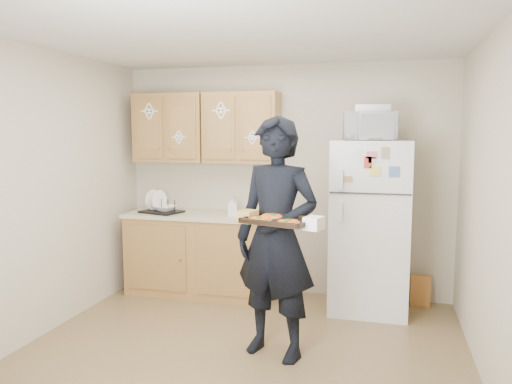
{
  "coord_description": "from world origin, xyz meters",
  "views": [
    {
      "loc": [
        1.1,
        -3.57,
        1.77
      ],
      "look_at": [
        0.04,
        0.45,
        1.28
      ],
      "focal_mm": 35.0,
      "sensor_mm": 36.0,
      "label": 1
    }
  ],
  "objects_px": {
    "baking_tray": "(280,221)",
    "microwave": "(369,126)",
    "dish_rack": "(162,205)",
    "person": "(276,238)",
    "refrigerator": "(370,226)"
  },
  "relations": [
    {
      "from": "microwave",
      "to": "person",
      "type": "bearing_deg",
      "value": -126.74
    },
    {
      "from": "baking_tray",
      "to": "microwave",
      "type": "xyz_separation_m",
      "value": [
        0.56,
        1.49,
        0.69
      ]
    },
    {
      "from": "refrigerator",
      "to": "dish_rack",
      "type": "bearing_deg",
      "value": -179.45
    },
    {
      "from": "refrigerator",
      "to": "person",
      "type": "bearing_deg",
      "value": -118.44
    },
    {
      "from": "microwave",
      "to": "baking_tray",
      "type": "bearing_deg",
      "value": -119.08
    },
    {
      "from": "refrigerator",
      "to": "microwave",
      "type": "distance_m",
      "value": 0.99
    },
    {
      "from": "microwave",
      "to": "dish_rack",
      "type": "height_order",
      "value": "microwave"
    },
    {
      "from": "microwave",
      "to": "dish_rack",
      "type": "bearing_deg",
      "value": 170.81
    },
    {
      "from": "microwave",
      "to": "dish_rack",
      "type": "relative_size",
      "value": 1.17
    },
    {
      "from": "baking_tray",
      "to": "microwave",
      "type": "height_order",
      "value": "microwave"
    },
    {
      "from": "dish_rack",
      "to": "baking_tray",
      "type": "bearing_deg",
      "value": -42.55
    },
    {
      "from": "microwave",
      "to": "dish_rack",
      "type": "distance_m",
      "value": 2.37
    },
    {
      "from": "person",
      "to": "dish_rack",
      "type": "height_order",
      "value": "person"
    },
    {
      "from": "person",
      "to": "baking_tray",
      "type": "bearing_deg",
      "value": -56.85
    },
    {
      "from": "person",
      "to": "dish_rack",
      "type": "relative_size",
      "value": 4.55
    }
  ]
}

